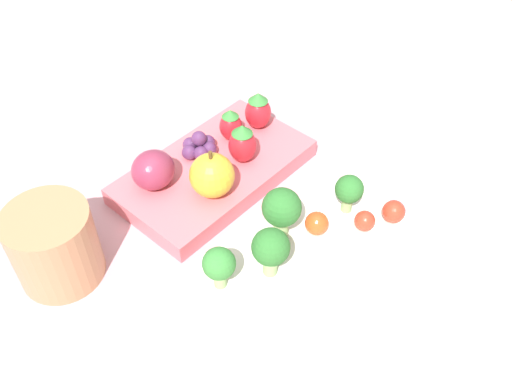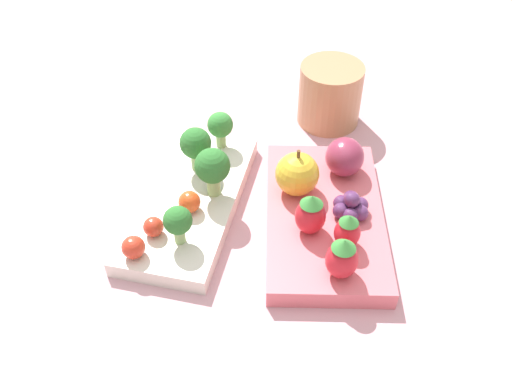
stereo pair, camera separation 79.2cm
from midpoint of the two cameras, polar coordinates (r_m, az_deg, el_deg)
name	(u,v)px [view 1 (the left image)]	position (r m, az deg, el deg)	size (l,w,h in m)	color
ground_plane	(252,223)	(0.47, -23.19, -38.59)	(4.00, 4.00, 0.00)	#C6939E
bento_box_savoury	(304,253)	(0.45, -17.49, -45.68)	(0.23, 0.12, 0.02)	silver
bento_box_fruit	(214,171)	(0.49, -26.33, -29.37)	(0.23, 0.15, 0.02)	#DB6670
broccoli_floret_0	(349,190)	(0.41, -8.96, -39.92)	(0.03, 0.03, 0.04)	#93B770
broccoli_floret_1	(271,248)	(0.42, -27.37, -48.30)	(0.04, 0.04, 0.05)	#93B770
broccoli_floret_2	(279,211)	(0.41, -23.47, -42.97)	(0.04, 0.04, 0.06)	#93B770
broccoli_floret_3	(219,265)	(0.44, -35.81, -47.72)	(0.03, 0.03, 0.05)	#93B770
cherry_tomato_0	(317,223)	(0.43, -15.32, -43.43)	(0.02, 0.02, 0.02)	#DB4C1E
cherry_tomato_1	(394,212)	(0.42, -0.65, -42.29)	(0.02, 0.02, 0.02)	red
cherry_tomato_2	(365,221)	(0.42, -6.39, -43.69)	(0.02, 0.02, 0.02)	red
apple	(212,175)	(0.45, -29.84, -33.17)	(0.05, 0.05, 0.06)	gold
strawberry_0	(242,143)	(0.45, -23.32, -27.92)	(0.03, 0.03, 0.05)	red
strawberry_1	(258,111)	(0.46, -18.99, -21.36)	(0.03, 0.03, 0.05)	red
strawberry_2	(231,125)	(0.46, -23.53, -23.46)	(0.03, 0.03, 0.04)	red
plum	(153,170)	(0.48, -36.59, -29.81)	(0.05, 0.04, 0.04)	#892D47
grape_cluster	(200,146)	(0.48, -28.38, -25.98)	(0.04, 0.04, 0.03)	#562D5B
drinking_cup	(54,245)	(0.52, -50.82, -36.40)	(0.08, 0.08, 0.08)	tan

